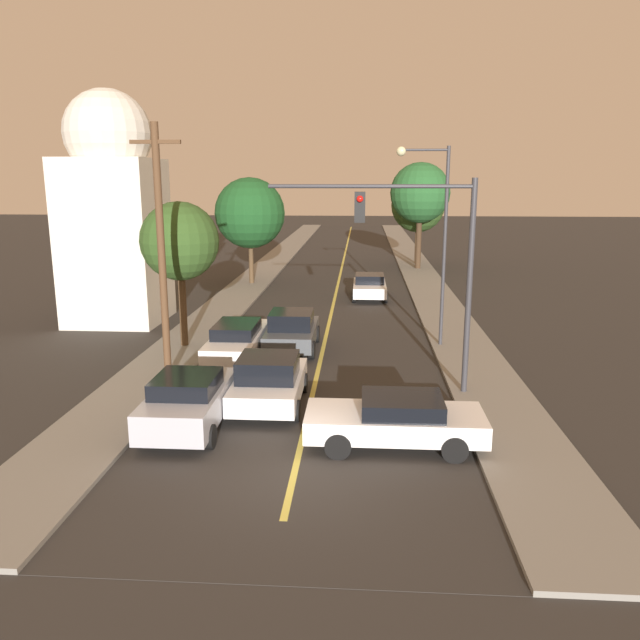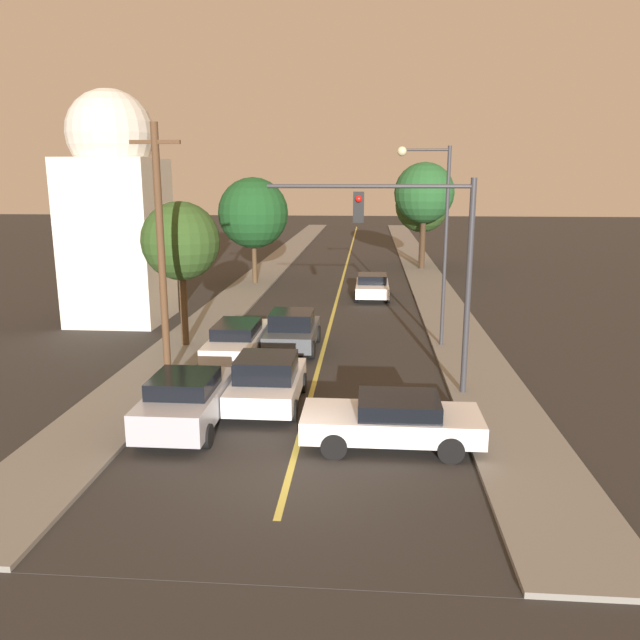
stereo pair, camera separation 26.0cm
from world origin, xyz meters
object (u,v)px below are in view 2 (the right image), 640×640
at_px(tree_left_far, 253,213).
at_px(tree_left_near, 181,242).
at_px(car_far_oncoming, 372,286).
at_px(streetlamp_right, 435,221).
at_px(tree_right_far, 424,193).
at_px(car_outer_lane_second, 238,339).
at_px(utility_pole_left, 161,250).
at_px(car_crossing_right, 393,420).
at_px(car_near_lane_front, 267,381).
at_px(domed_building_left, 116,209).
at_px(car_near_lane_second, 292,330).
at_px(car_outer_lane_front, 186,400).
at_px(tree_right_near, 422,205).
at_px(traffic_signal_mast, 421,247).

bearing_deg(tree_left_far, tree_left_near, -90.24).
distance_m(car_far_oncoming, streetlamp_right, 11.33).
height_order(tree_left_far, tree_right_far, tree_right_far).
distance_m(car_outer_lane_second, utility_pole_left, 4.95).
height_order(car_crossing_right, tree_left_far, tree_left_far).
height_order(car_near_lane_front, domed_building_left, domed_building_left).
bearing_deg(car_outer_lane_second, car_near_lane_second, 33.39).
distance_m(car_near_lane_front, domed_building_left, 14.52).
bearing_deg(utility_pole_left, tree_left_far, 91.63).
relative_size(car_outer_lane_second, car_crossing_right, 1.12).
distance_m(car_outer_lane_front, car_crossing_right, 5.58).
distance_m(car_near_lane_second, tree_right_far, 24.07).
height_order(tree_right_near, domed_building_left, domed_building_left).
xyz_separation_m(tree_right_near, domed_building_left, (-15.63, -20.49, 0.67)).
relative_size(car_outer_lane_second, utility_pole_left, 0.61).
height_order(utility_pole_left, tree_left_near, utility_pole_left).
xyz_separation_m(car_near_lane_front, tree_right_near, (6.94, 31.23, 3.81)).
distance_m(car_outer_lane_second, tree_left_near, 4.47).
height_order(utility_pole_left, domed_building_left, domed_building_left).
bearing_deg(car_outer_lane_second, car_near_lane_front, -68.74).
distance_m(car_near_lane_front, utility_pole_left, 5.60).
bearing_deg(tree_right_far, tree_left_far, -146.43).
height_order(utility_pole_left, tree_left_far, utility_pole_left).
relative_size(streetlamp_right, tree_left_near, 1.36).
height_order(streetlamp_right, utility_pole_left, utility_pole_left).
bearing_deg(streetlamp_right, car_far_oncoming, 102.60).
distance_m(car_near_lane_second, car_outer_lane_front, 8.25).
height_order(car_outer_lane_front, tree_right_near, tree_right_near).
bearing_deg(streetlamp_right, tree_left_near, -175.43).
height_order(traffic_signal_mast, streetlamp_right, streetlamp_right).
relative_size(car_near_lane_front, car_far_oncoming, 0.98).
distance_m(car_outer_lane_front, car_outer_lane_second, 6.77).
xyz_separation_m(car_outer_lane_front, utility_pole_left, (-1.81, 3.97, 3.59)).
height_order(car_outer_lane_second, tree_right_near, tree_right_near).
bearing_deg(tree_left_near, streetlamp_right, 4.57).
bearing_deg(streetlamp_right, car_near_lane_second, -171.04).
distance_m(car_outer_lane_front, tree_left_near, 9.13).
relative_size(car_crossing_right, tree_right_near, 0.69).
bearing_deg(domed_building_left, car_near_lane_second, -27.83).
xyz_separation_m(car_near_lane_front, streetlamp_right, (5.45, 7.02, 4.25)).
relative_size(utility_pole_left, tree_right_near, 1.26).
height_order(car_near_lane_second, traffic_signal_mast, traffic_signal_mast).
relative_size(tree_left_near, tree_left_far, 0.86).
bearing_deg(traffic_signal_mast, domed_building_left, 144.55).
xyz_separation_m(car_near_lane_front, tree_right_far, (6.85, 28.74, 4.80)).
height_order(tree_left_near, tree_right_far, tree_right_far).
distance_m(streetlamp_right, utility_pole_left, 10.42).
relative_size(car_near_lane_second, car_outer_lane_front, 0.98).
xyz_separation_m(car_far_oncoming, streetlamp_right, (2.28, -10.21, 4.33)).
height_order(car_near_lane_second, tree_right_near, tree_right_near).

